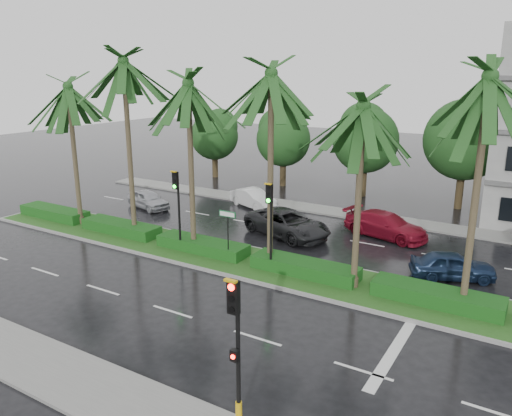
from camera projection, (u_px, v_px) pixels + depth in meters
The scene contains 17 objects.
ground at pixel (240, 271), 24.25m from camera, with size 120.00×120.00×0.00m, color black.
near_sidewalk at pixel (65, 375), 15.81m from camera, with size 40.00×2.40×0.12m, color slate.
far_sidewalk at pixel (335, 212), 34.13m from camera, with size 40.00×2.00×0.12m, color slate.
median at pixel (251, 263), 25.05m from camera, with size 36.00×4.00×0.15m.
hedge at pixel (250, 256), 24.95m from camera, with size 35.20×1.40×0.60m.
lane_markings at pixel (291, 287), 22.38m from camera, with size 34.00×13.06×0.01m.
palm_row at pixel (228, 95), 23.50m from camera, with size 26.30×4.20×10.56m.
signal_near at pixel (236, 348), 12.84m from camera, with size 0.34×0.45×4.36m.
signal_median_left at pixel (177, 199), 25.69m from camera, with size 0.34×0.42×4.36m.
signal_median_right at pixel (270, 214), 22.94m from camera, with size 0.34×0.42×4.36m.
street_sign at pixel (228, 223), 24.57m from camera, with size 0.95×0.09×2.60m.
bg_trees at pixel (390, 138), 36.61m from camera, with size 32.54×5.54×8.01m.
car_silver at pixel (148, 199), 35.06m from camera, with size 3.74×1.51×1.28m, color #ABADB3.
car_white at pixel (253, 198), 35.30m from camera, with size 3.97×1.38×1.31m, color silver.
car_darkgrey at pixel (287, 223), 29.16m from camera, with size 5.51×2.54×1.53m, color #232426.
car_red at pixel (386, 225), 28.98m from camera, with size 4.99×2.03×1.45m, color maroon.
car_blue at pixel (453, 266), 23.16m from camera, with size 3.81×1.53×1.30m, color #172847.
Camera 1 is at (12.34, -18.90, 9.40)m, focal length 35.00 mm.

